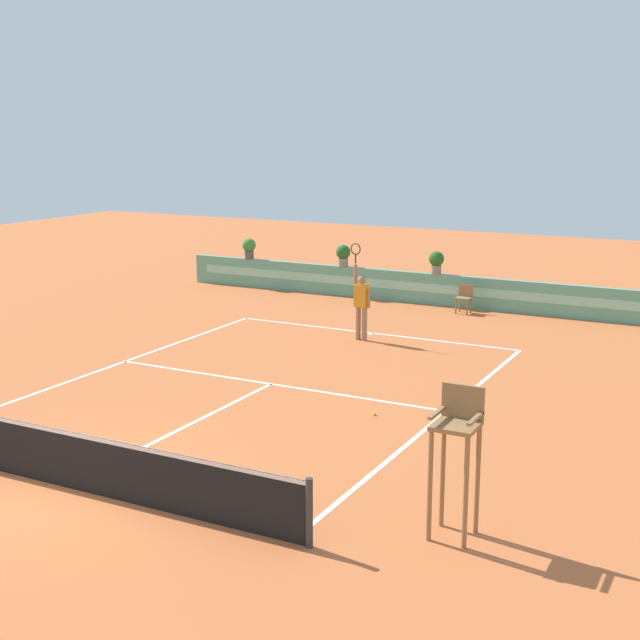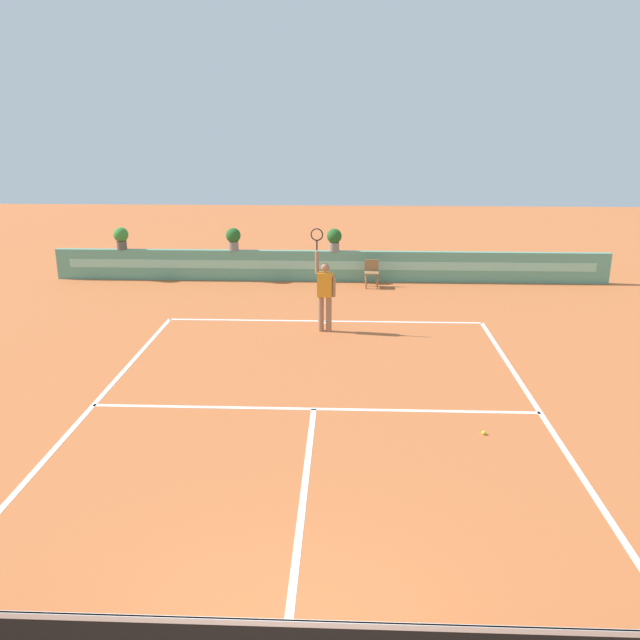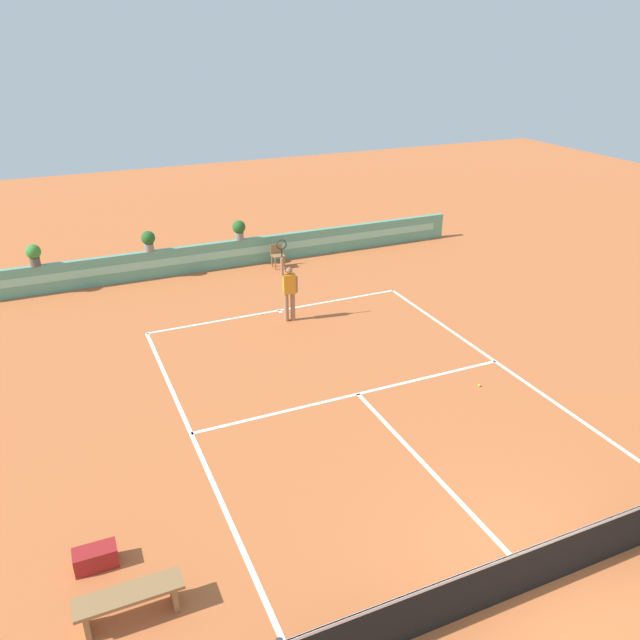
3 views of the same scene
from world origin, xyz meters
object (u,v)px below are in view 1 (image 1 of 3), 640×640
at_px(tennis_player, 361,301).
at_px(potted_plant_centre, 436,261).
at_px(potted_plant_far_left, 249,247).
at_px(umpire_chair, 457,444).
at_px(potted_plant_left, 343,254).
at_px(tennis_ball_near_baseline, 374,414).
at_px(ball_kid_chair, 464,297).

height_order(tennis_player, potted_plant_centre, tennis_player).
bearing_deg(potted_plant_far_left, tennis_player, -37.98).
relative_size(umpire_chair, potted_plant_left, 2.96).
xyz_separation_m(tennis_ball_near_baseline, potted_plant_far_left, (-9.71, 10.89, 1.38)).
xyz_separation_m(tennis_player, potted_plant_far_left, (-6.83, 5.33, 0.36)).
distance_m(tennis_player, potted_plant_centre, 5.35).
bearing_deg(potted_plant_centre, tennis_ball_near_baseline, -75.81).
distance_m(tennis_ball_near_baseline, potted_plant_left, 12.52).
bearing_deg(potted_plant_centre, potted_plant_left, 180.00).
xyz_separation_m(tennis_player, tennis_ball_near_baseline, (2.88, -5.56, -1.02)).
distance_m(tennis_ball_near_baseline, potted_plant_far_left, 14.66).
bearing_deg(tennis_ball_near_baseline, ball_kid_chair, 98.72).
relative_size(tennis_player, potted_plant_far_left, 3.57).
xyz_separation_m(umpire_chair, tennis_ball_near_baseline, (-3.11, 4.23, -1.31)).
bearing_deg(tennis_ball_near_baseline, umpire_chair, -53.67).
xyz_separation_m(umpire_chair, tennis_player, (-5.99, 9.79, -0.29)).
bearing_deg(potted_plant_far_left, ball_kid_chair, -5.13).
bearing_deg(tennis_player, tennis_ball_near_baseline, -62.61).
relative_size(ball_kid_chair, potted_plant_left, 1.17).
distance_m(umpire_chair, potted_plant_far_left, 19.83).
height_order(umpire_chair, tennis_ball_near_baseline, umpire_chair).
distance_m(ball_kid_chair, tennis_player, 4.82).
relative_size(tennis_player, potted_plant_left, 3.57).
height_order(potted_plant_left, potted_plant_far_left, same).
distance_m(umpire_chair, tennis_ball_near_baseline, 5.42).
relative_size(ball_kid_chair, potted_plant_far_left, 1.17).
xyz_separation_m(tennis_ball_near_baseline, potted_plant_left, (-6.03, 10.89, 1.38)).
bearing_deg(ball_kid_chair, tennis_player, -106.02).
relative_size(tennis_player, tennis_ball_near_baseline, 38.01).
xyz_separation_m(umpire_chair, potted_plant_far_left, (-12.83, 15.13, 0.07)).
bearing_deg(tennis_ball_near_baseline, potted_plant_left, 118.96).
bearing_deg(umpire_chair, potted_plant_far_left, 130.30).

